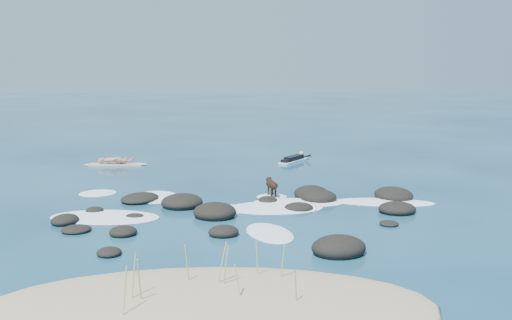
{
  "coord_description": "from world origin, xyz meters",
  "views": [
    {
      "loc": [
        0.69,
        -18.62,
        4.66
      ],
      "look_at": [
        1.15,
        4.0,
        0.9
      ],
      "focal_mm": 40.0,
      "sensor_mm": 36.0,
      "label": 1
    }
  ],
  "objects": [
    {
      "name": "reef_rocks",
      "position": [
        1.44,
        -0.81,
        0.12
      ],
      "size": [
        12.01,
        7.8,
        0.61
      ],
      "color": "black",
      "rests_on": "ground"
    },
    {
      "name": "paddling_surfer_rig",
      "position": [
        3.12,
        8.88,
        0.14
      ],
      "size": [
        1.72,
        2.16,
        0.41
      ],
      "rotation": [
        0.0,
        0.0,
        0.97
      ],
      "color": "white",
      "rests_on": "ground"
    },
    {
      "name": "sand_dune",
      "position": [
        0.0,
        -8.2,
        0.0
      ],
      "size": [
        9.0,
        4.4,
        0.6
      ],
      "primitive_type": "ellipsoid",
      "color": "#9E8966",
      "rests_on": "ground"
    },
    {
      "name": "dune_grass",
      "position": [
        -0.04,
        -7.93,
        0.6
      ],
      "size": [
        3.2,
        2.08,
        1.05
      ],
      "color": "#AAAF54",
      "rests_on": "ground"
    },
    {
      "name": "breaking_foam",
      "position": [
        0.61,
        -0.2,
        0.01
      ],
      "size": [
        12.86,
        7.18,
        0.12
      ],
      "color": "white",
      "rests_on": "ground"
    },
    {
      "name": "ground",
      "position": [
        0.0,
        0.0,
        0.0
      ],
      "size": [
        160.0,
        160.0,
        0.0
      ],
      "primitive_type": "plane",
      "color": "#0A2642",
      "rests_on": "ground"
    },
    {
      "name": "dog",
      "position": [
        1.65,
        1.25,
        0.47
      ],
      "size": [
        0.45,
        1.1,
        0.71
      ],
      "rotation": [
        0.0,
        0.0,
        1.81
      ],
      "color": "black",
      "rests_on": "ground"
    },
    {
      "name": "standing_surfer_rig",
      "position": [
        -5.4,
        7.95,
        0.67
      ],
      "size": [
        2.99,
        0.6,
        1.7
      ],
      "rotation": [
        0.0,
        0.0,
        0.02
      ],
      "color": "beige",
      "rests_on": "ground"
    }
  ]
}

